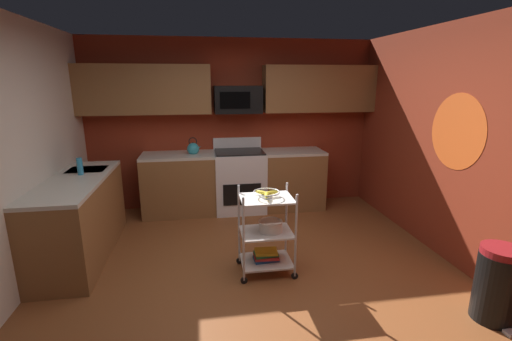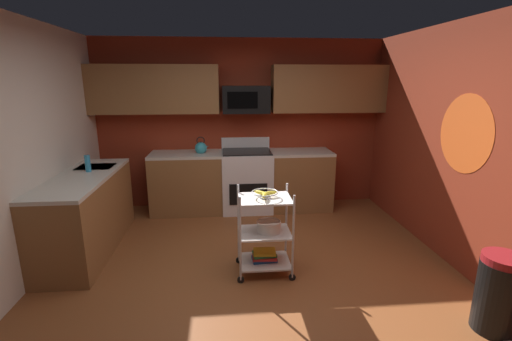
{
  "view_description": "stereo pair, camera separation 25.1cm",
  "coord_description": "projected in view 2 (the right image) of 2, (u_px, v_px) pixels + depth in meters",
  "views": [
    {
      "loc": [
        -0.51,
        -3.15,
        1.99
      ],
      "look_at": [
        0.07,
        0.46,
        1.05
      ],
      "focal_mm": 24.85,
      "sensor_mm": 36.0,
      "label": 1
    },
    {
      "loc": [
        -0.26,
        -3.18,
        1.99
      ],
      "look_at": [
        0.07,
        0.46,
        1.05
      ],
      "focal_mm": 24.85,
      "sensor_mm": 36.0,
      "label": 2
    }
  ],
  "objects": [
    {
      "name": "counter_run",
      "position": [
        190.0,
        192.0,
        4.97
      ],
      "size": [
        3.58,
        2.39,
        0.92
      ],
      "color": "brown",
      "rests_on": "ground"
    },
    {
      "name": "mixing_bowl_large",
      "position": [
        269.0,
        226.0,
        3.66
      ],
      "size": [
        0.25,
        0.25,
        0.11
      ],
      "color": "silver",
      "rests_on": "rolling_cart"
    },
    {
      "name": "kettle",
      "position": [
        201.0,
        148.0,
        5.31
      ],
      "size": [
        0.21,
        0.18,
        0.26
      ],
      "color": "teal",
      "rests_on": "counter_run"
    },
    {
      "name": "rolling_cart",
      "position": [
        265.0,
        232.0,
        3.67
      ],
      "size": [
        0.59,
        0.43,
        0.91
      ],
      "color": "silver",
      "rests_on": "ground"
    },
    {
      "name": "wall_back",
      "position": [
        241.0,
        124.0,
        5.6
      ],
      "size": [
        4.52,
        0.06,
        2.6
      ],
      "primitive_type": "cube",
      "color": "maroon",
      "rests_on": "ground"
    },
    {
      "name": "wall_right",
      "position": [
        481.0,
        152.0,
        3.45
      ],
      "size": [
        0.06,
        4.8,
        2.6
      ],
      "primitive_type": "cube",
      "color": "maroon",
      "rests_on": "ground"
    },
    {
      "name": "trash_can",
      "position": [
        499.0,
        294.0,
        2.83
      ],
      "size": [
        0.34,
        0.42,
        0.66
      ],
      "color": "black",
      "rests_on": "ground"
    },
    {
      "name": "microwave",
      "position": [
        246.0,
        99.0,
        5.3
      ],
      "size": [
        0.7,
        0.39,
        0.4
      ],
      "color": "black"
    },
    {
      "name": "fruit_bowl",
      "position": [
        265.0,
        193.0,
        3.57
      ],
      "size": [
        0.27,
        0.27,
        0.07
      ],
      "color": "silver",
      "rests_on": "rolling_cart"
    },
    {
      "name": "oven_range",
      "position": [
        247.0,
        180.0,
        5.5
      ],
      "size": [
        0.76,
        0.65,
        1.1
      ],
      "color": "white",
      "rests_on": "ground"
    },
    {
      "name": "wall_flower_decal",
      "position": [
        465.0,
        134.0,
        3.63
      ],
      "size": [
        0.0,
        0.82,
        0.82
      ],
      "primitive_type": "cylinder",
      "rotation": [
        0.0,
        1.57,
        0.0
      ],
      "color": "#E5591E"
    },
    {
      "name": "upper_cabinets",
      "position": [
        240.0,
        89.0,
        5.28
      ],
      "size": [
        4.4,
        0.33,
        0.7
      ],
      "color": "brown"
    },
    {
      "name": "floor",
      "position": [
        254.0,
        284.0,
        3.59
      ],
      "size": [
        4.4,
        4.8,
        0.04
      ],
      "primitive_type": "cube",
      "color": "brown",
      "rests_on": "ground"
    },
    {
      "name": "dish_soap_bottle",
      "position": [
        88.0,
        164.0,
        4.21
      ],
      "size": [
        0.06,
        0.06,
        0.2
      ],
      "primitive_type": "cylinder",
      "color": "#2D8CBF",
      "rests_on": "counter_run"
    },
    {
      "name": "book_stack",
      "position": [
        264.0,
        256.0,
        3.74
      ],
      "size": [
        0.27,
        0.2,
        0.11
      ],
      "color": "#1E4C8C",
      "rests_on": "rolling_cart"
    }
  ]
}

